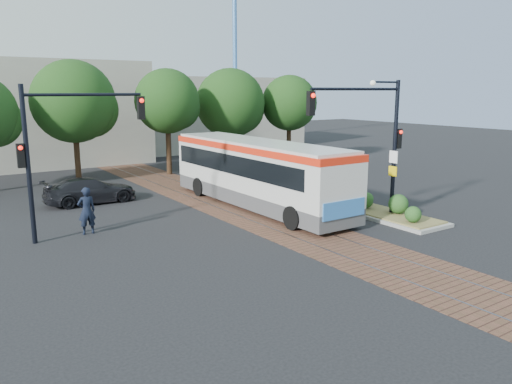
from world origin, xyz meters
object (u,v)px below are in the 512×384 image
Objects in this scene: city_bus at (257,170)px; signal_pole_main at (377,128)px; signal_pole_left at (58,141)px; parked_car at (90,190)px; traffic_island at (389,211)px; officer at (87,211)px.

city_bus is 2.07× the size of signal_pole_main.
parked_car is at bearing 65.48° from signal_pole_left.
traffic_island is at bearing -136.20° from parked_car.
parked_car is at bearing -106.81° from officer.
traffic_island is 14.50m from signal_pole_left.
traffic_island is 0.87× the size of signal_pole_main.
signal_pole_main is 1.00× the size of signal_pole_left.
traffic_island is 13.28m from officer.
officer is at bearing 8.47° from signal_pole_left.
traffic_island is at bearing -55.24° from city_bus.
signal_pole_left is 3.08× the size of officer.
city_bus is 2.39× the size of traffic_island.
signal_pole_main is 14.72m from parked_car.
parked_car is (-10.53, 10.72, 0.34)m from traffic_island.
parked_car is (-6.78, 5.40, -1.17)m from city_bus.
officer reaches higher than parked_car.
signal_pole_main reaches higher than traffic_island.
signal_pole_left reaches higher than officer.
city_bus is 8.57m from officer.
signal_pole_left is 3.04m from officer.
signal_pole_main is (-0.96, 0.09, 3.83)m from traffic_island.
signal_pole_main is 13.14m from signal_pole_left.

